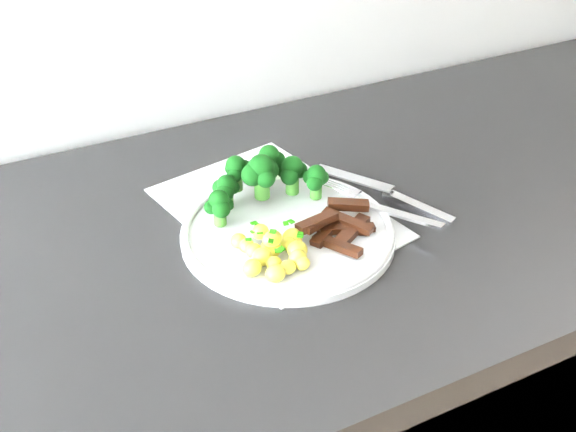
{
  "coord_description": "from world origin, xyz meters",
  "views": [
    {
      "loc": [
        -0.45,
        1.02,
        1.42
      ],
      "look_at": [
        -0.14,
        1.65,
        0.94
      ],
      "focal_mm": 44.98,
      "sensor_mm": 36.0,
      "label": 1
    }
  ],
  "objects_px": {
    "plate": "(288,232)",
    "broccoli": "(261,177)",
    "potatoes": "(275,250)",
    "knife": "(399,199)",
    "recipe_paper": "(275,212)",
    "fork": "(382,207)",
    "beef_strips": "(338,226)"
  },
  "relations": [
    {
      "from": "broccoli",
      "to": "beef_strips",
      "type": "height_order",
      "value": "broccoli"
    },
    {
      "from": "broccoli",
      "to": "knife",
      "type": "height_order",
      "value": "broccoli"
    },
    {
      "from": "plate",
      "to": "fork",
      "type": "bearing_deg",
      "value": -8.26
    },
    {
      "from": "broccoli",
      "to": "potatoes",
      "type": "height_order",
      "value": "broccoli"
    },
    {
      "from": "broccoli",
      "to": "potatoes",
      "type": "bearing_deg",
      "value": -107.97
    },
    {
      "from": "fork",
      "to": "broccoli",
      "type": "bearing_deg",
      "value": 143.86
    },
    {
      "from": "recipe_paper",
      "to": "fork",
      "type": "relative_size",
      "value": 2.03
    },
    {
      "from": "beef_strips",
      "to": "knife",
      "type": "bearing_deg",
      "value": 14.77
    },
    {
      "from": "fork",
      "to": "recipe_paper",
      "type": "bearing_deg",
      "value": 148.21
    },
    {
      "from": "potatoes",
      "to": "knife",
      "type": "distance_m",
      "value": 0.2
    },
    {
      "from": "recipe_paper",
      "to": "fork",
      "type": "xyz_separation_m",
      "value": [
        0.11,
        -0.07,
        0.02
      ]
    },
    {
      "from": "recipe_paper",
      "to": "beef_strips",
      "type": "distance_m",
      "value": 0.09
    },
    {
      "from": "broccoli",
      "to": "fork",
      "type": "bearing_deg",
      "value": -36.14
    },
    {
      "from": "potatoes",
      "to": "plate",
      "type": "bearing_deg",
      "value": 47.62
    },
    {
      "from": "fork",
      "to": "knife",
      "type": "height_order",
      "value": "fork"
    },
    {
      "from": "beef_strips",
      "to": "broccoli",
      "type": "bearing_deg",
      "value": 116.99
    },
    {
      "from": "plate",
      "to": "knife",
      "type": "relative_size",
      "value": 1.35
    },
    {
      "from": "potatoes",
      "to": "beef_strips",
      "type": "bearing_deg",
      "value": 7.12
    },
    {
      "from": "recipe_paper",
      "to": "knife",
      "type": "relative_size",
      "value": 1.74
    },
    {
      "from": "potatoes",
      "to": "fork",
      "type": "height_order",
      "value": "potatoes"
    },
    {
      "from": "plate",
      "to": "broccoli",
      "type": "bearing_deg",
      "value": 90.73
    },
    {
      "from": "recipe_paper",
      "to": "beef_strips",
      "type": "bearing_deg",
      "value": -62.85
    },
    {
      "from": "plate",
      "to": "knife",
      "type": "height_order",
      "value": "knife"
    },
    {
      "from": "plate",
      "to": "potatoes",
      "type": "relative_size",
      "value": 2.74
    },
    {
      "from": "recipe_paper",
      "to": "knife",
      "type": "height_order",
      "value": "knife"
    },
    {
      "from": "recipe_paper",
      "to": "potatoes",
      "type": "distance_m",
      "value": 0.11
    },
    {
      "from": "potatoes",
      "to": "beef_strips",
      "type": "xyz_separation_m",
      "value": [
        0.09,
        0.01,
        -0.0
      ]
    },
    {
      "from": "recipe_paper",
      "to": "knife",
      "type": "distance_m",
      "value": 0.16
    },
    {
      "from": "broccoli",
      "to": "beef_strips",
      "type": "distance_m",
      "value": 0.12
    },
    {
      "from": "recipe_paper",
      "to": "plate",
      "type": "bearing_deg",
      "value": -99.48
    },
    {
      "from": "recipe_paper",
      "to": "beef_strips",
      "type": "relative_size",
      "value": 3.06
    },
    {
      "from": "recipe_paper",
      "to": "plate",
      "type": "distance_m",
      "value": 0.05
    }
  ]
}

